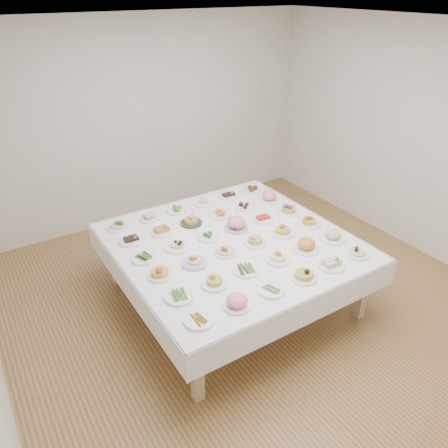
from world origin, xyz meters
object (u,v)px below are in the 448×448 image
dish_0 (199,319)px  dish_18 (144,257)px  dish_35 (252,188)px  display_table (232,246)px

dish_0 → dish_18: same height
dish_35 → dish_0: bearing=-135.0°
dish_18 → dish_35: bearing=22.0°
display_table → dish_35: dish_35 is taller
dish_18 → dish_35: size_ratio=1.01×
display_table → dish_18: dish_18 is taller
dish_35 → display_table: bearing=-134.9°
display_table → dish_35: bearing=45.1°
dish_18 → dish_35: 1.94m
dish_0 → display_table: bearing=44.8°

